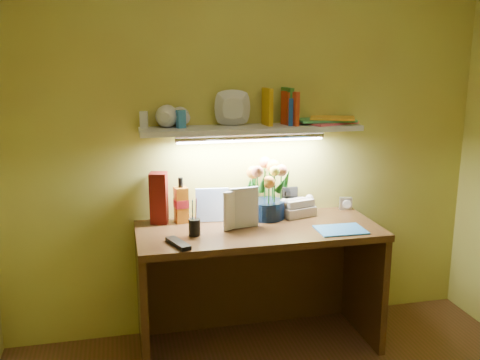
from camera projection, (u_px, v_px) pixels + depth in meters
name	position (u px, v px, depth m)	size (l,w,h in m)	color
desk	(258.00, 288.00, 3.17)	(1.40, 0.60, 0.75)	#3D2110
flower_bouquet	(267.00, 188.00, 3.22)	(0.24, 0.24, 0.38)	#0A1835
telephone	(297.00, 206.00, 3.30)	(0.20, 0.15, 0.12)	beige
desk_clock	(346.00, 203.00, 3.44)	(0.08, 0.04, 0.08)	#ACADB1
whisky_bottle	(181.00, 200.00, 3.15)	(0.07, 0.07, 0.27)	#A05510
whisky_box	(159.00, 198.00, 3.14)	(0.10, 0.10, 0.30)	#570F0A
pen_cup	(194.00, 222.00, 2.93)	(0.07, 0.07, 0.16)	black
art_card	(212.00, 205.00, 3.19)	(0.20, 0.04, 0.20)	white
tv_remote	(178.00, 243.00, 2.79)	(0.06, 0.20, 0.02)	black
blue_folder	(341.00, 230.00, 3.03)	(0.27, 0.20, 0.01)	#3381CD
desk_book_a	(224.00, 212.00, 2.99)	(0.17, 0.02, 0.23)	silver
desk_book_b	(230.00, 209.00, 3.03)	(0.17, 0.02, 0.24)	silver
wall_shelf	(252.00, 122.00, 3.13)	(1.32, 0.32, 0.25)	silver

